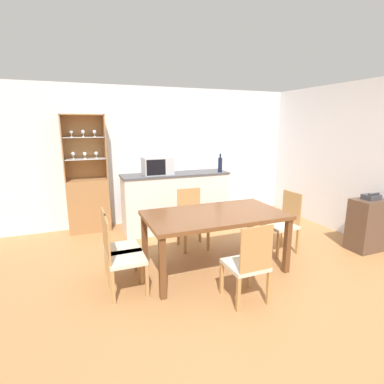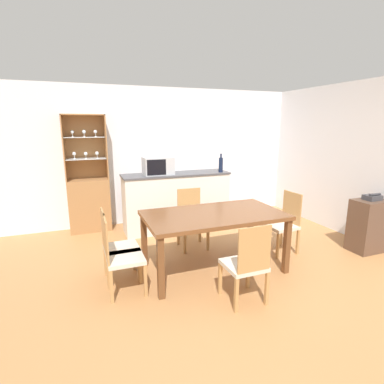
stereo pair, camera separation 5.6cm
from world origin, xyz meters
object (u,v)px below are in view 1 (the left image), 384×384
dining_chair_head_far (192,220)px  dining_chair_side_left_far (118,247)px  dining_table (215,219)px  dining_chair_head_near (248,264)px  wine_bottle (220,165)px  telephone (371,197)px  dining_chair_side_right_far (283,223)px  display_cabinet (88,197)px  microwave (157,166)px  dining_chair_side_left_near (122,257)px  side_cabinet (367,225)px

dining_chair_head_far → dining_chair_side_left_far: 1.38m
dining_table → dining_chair_head_near: bearing=-90.0°
wine_bottle → telephone: (1.60, -1.78, -0.34)m
dining_chair_side_right_far → wine_bottle: bearing=12.3°
display_cabinet → microwave: display_cabinet is taller
dining_chair_side_left_far → microwave: (0.91, 1.52, 0.74)m
dining_chair_side_left_near → microwave: size_ratio=1.79×
dining_chair_side_right_far → dining_chair_side_left_far: (-2.41, -0.00, 0.00)m
dining_chair_head_near → wine_bottle: size_ratio=2.70×
display_cabinet → microwave: 1.36m
display_cabinet → dining_chair_side_left_far: 2.02m
dining_chair_head_near → dining_chair_side_left_far: (-1.20, 0.95, 0.00)m
display_cabinet → microwave: (1.14, -0.49, 0.56)m
telephone → dining_chair_side_right_far: bearing=160.5°
display_cabinet → dining_chair_head_near: (1.44, -2.96, -0.18)m
wine_bottle → dining_chair_head_far: bearing=-139.9°
telephone → wine_bottle: bearing=131.9°
dining_chair_side_right_far → telephone: size_ratio=3.87×
dining_chair_head_near → dining_chair_side_left_far: bearing=141.2°
microwave → display_cabinet: bearing=157.0°
dining_table → dining_chair_side_left_far: bearing=173.1°
dining_chair_side_left_far → side_cabinet: size_ratio=1.14×
display_cabinet → side_cabinet: size_ratio=2.59×
dining_chair_head_near → side_cabinet: size_ratio=1.14×
dining_chair_head_far → microwave: bearing=-68.2°
display_cabinet → wine_bottle: bearing=-16.0°
dining_chair_head_near → telephone: dining_chair_head_near is taller
dining_table → microwave: size_ratio=3.53×
dining_chair_side_left_near → display_cabinet: bearing=-174.0°
display_cabinet → side_cabinet: bearing=-32.3°
dining_chair_side_left_near → side_cabinet: bearing=88.1°
dining_table → microwave: bearing=100.0°
dining_chair_head_near → microwave: microwave is taller
dining_chair_side_right_far → display_cabinet: bearing=49.5°
telephone → side_cabinet: bearing=-163.6°
dining_chair_side_right_far → microwave: bearing=41.3°
dining_chair_side_left_far → wine_bottle: wine_bottle is taller
dining_table → side_cabinet: bearing=-6.7°
dining_chair_head_near → dining_chair_side_left_far: size_ratio=1.00×
display_cabinet → dining_chair_side_left_near: size_ratio=2.27×
dining_chair_head_near → dining_chair_side_left_near: bearing=150.7°
dining_chair_head_near → microwave: bearing=96.3°
dining_chair_head_far → wine_bottle: bearing=-137.2°
dining_chair_head_near → dining_chair_head_far: bearing=89.5°
dining_chair_side_left_far → wine_bottle: bearing=122.6°
dining_chair_head_near → telephone: 2.51m
dining_chair_side_left_near → side_cabinet: 3.62m
dining_table → display_cabinet: bearing=123.8°
display_cabinet → side_cabinet: 4.56m
dining_chair_head_far → dining_chair_head_near: bearing=92.6°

